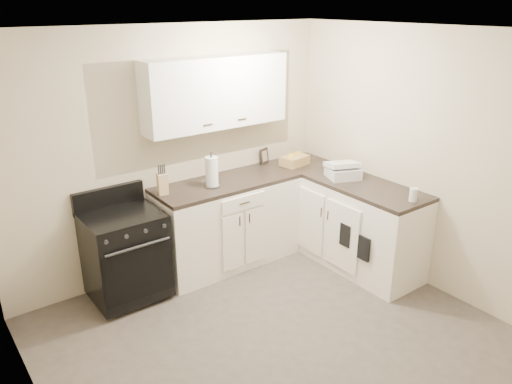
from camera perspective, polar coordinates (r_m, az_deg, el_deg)
floor at (r=4.36m, az=3.41°, el=-17.22°), size 3.60×3.60×0.00m
ceiling at (r=3.43m, az=4.34°, el=17.73°), size 3.60×3.60×0.00m
wall_back at (r=5.13m, az=-9.30°, el=4.43°), size 3.60×0.00×3.60m
wall_right at (r=5.01m, az=19.77°, el=3.02°), size 0.00×3.60×3.60m
wall_left at (r=3.00m, az=-23.90°, el=-9.79°), size 0.00×3.60×3.60m
base_cabinets_back at (r=5.37m, az=-3.29°, el=-3.69°), size 1.55×0.60×0.90m
base_cabinets_right at (r=5.55m, az=9.79°, el=-3.12°), size 0.60×1.90×0.90m
countertop_back at (r=5.19m, az=-3.40°, el=1.03°), size 1.55×0.60×0.04m
countertop_right at (r=5.38m, az=10.10°, el=1.46°), size 0.60×1.90×0.04m
upper_cabinets at (r=5.08m, az=-4.57°, el=11.30°), size 1.55×0.30×0.70m
stove at (r=4.87m, az=-14.66°, el=-6.98°), size 0.69×0.59×0.83m
knife_block at (r=4.88m, az=-10.63°, el=0.89°), size 0.11×0.10×0.21m
paper_towel at (r=5.01m, az=-5.08°, el=2.31°), size 0.14×0.14×0.31m
picture_frame at (r=5.74m, az=0.95°, el=4.15°), size 0.14×0.08×0.17m
wicker_basket at (r=5.70m, az=4.44°, el=3.62°), size 0.34×0.25×0.10m
countertop_grill at (r=5.35m, az=9.91°, el=2.22°), size 0.40×0.39×0.12m
glass_jar at (r=4.87m, az=17.55°, el=-0.30°), size 0.09×0.09×0.13m
oven_mitt_near at (r=4.97m, az=12.21°, el=-6.34°), size 0.02×0.14×0.25m
oven_mitt_far at (r=5.10m, az=10.15°, el=-4.90°), size 0.02×0.14×0.24m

